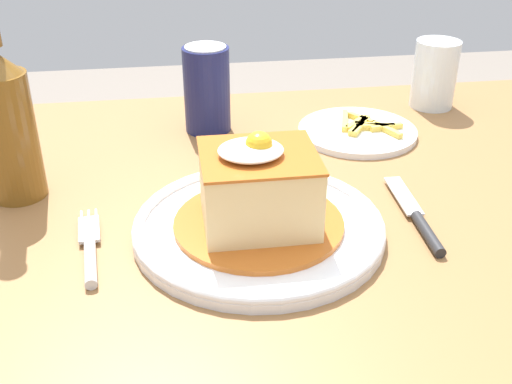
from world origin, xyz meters
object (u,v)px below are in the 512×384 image
at_px(main_plate, 259,226).
at_px(soda_can, 207,89).
at_px(knife, 420,222).
at_px(beer_bottle_amber, 5,117).
at_px(side_plate_fries, 358,131).
at_px(fork, 90,251).
at_px(drinking_glass, 434,79).

xyz_separation_m(main_plate, soda_can, (-0.03, 0.29, 0.05)).
relative_size(knife, soda_can, 1.33).
bearing_deg(main_plate, beer_bottle_amber, 155.01).
distance_m(main_plate, beer_bottle_amber, 0.31).
height_order(knife, side_plate_fries, side_plate_fries).
relative_size(beer_bottle_amber, side_plate_fries, 1.56).
distance_m(main_plate, side_plate_fries, 0.30).
height_order(main_plate, side_plate_fries, main_plate).
bearing_deg(beer_bottle_amber, fork, -56.77).
xyz_separation_m(soda_can, beer_bottle_amber, (-0.24, -0.16, 0.04)).
bearing_deg(fork, beer_bottle_amber, 123.23).
distance_m(fork, side_plate_fries, 0.44).
distance_m(fork, knife, 0.35).
bearing_deg(soda_can, side_plate_fries, -13.12).
height_order(main_plate, knife, main_plate).
xyz_separation_m(beer_bottle_amber, drinking_glass, (0.60, 0.21, -0.05)).
xyz_separation_m(main_plate, knife, (0.18, -0.01, -0.00)).
bearing_deg(main_plate, soda_can, 96.23).
bearing_deg(soda_can, knife, -55.30).
bearing_deg(side_plate_fries, beer_bottle_amber, -165.81).
relative_size(main_plate, soda_can, 2.17).
xyz_separation_m(main_plate, fork, (-0.18, -0.02, -0.00)).
relative_size(main_plate, knife, 1.63).
relative_size(main_plate, beer_bottle_amber, 1.01).
height_order(fork, soda_can, soda_can).
bearing_deg(soda_can, drinking_glass, 6.82).
bearing_deg(drinking_glass, soda_can, -173.18).
xyz_separation_m(knife, beer_bottle_amber, (-0.45, 0.14, 0.09)).
bearing_deg(soda_can, fork, -115.27).
bearing_deg(fork, drinking_glass, 34.71).
bearing_deg(beer_bottle_amber, knife, -17.14).
height_order(soda_can, side_plate_fries, soda_can).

